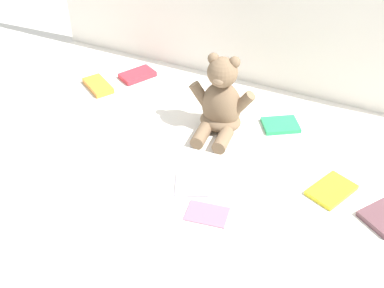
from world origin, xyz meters
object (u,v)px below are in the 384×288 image
(book_case_0, at_px, (98,86))
(book_case_2, at_px, (137,75))
(book_case_7, at_px, (192,184))
(book_case_6, at_px, (281,125))
(teddy_bear, at_px, (221,104))
(book_case_3, at_px, (207,213))
(book_case_4, at_px, (332,190))

(book_case_0, distance_m, book_case_2, 0.16)
(book_case_7, bearing_deg, book_case_6, -133.72)
(book_case_2, height_order, book_case_7, book_case_2)
(book_case_2, relative_size, book_case_6, 1.10)
(teddy_bear, xyz_separation_m, book_case_7, (0.03, -0.28, -0.09))
(teddy_bear, bearing_deg, book_case_6, 23.02)
(book_case_3, relative_size, book_case_7, 1.13)
(teddy_bear, relative_size, book_case_2, 2.06)
(book_case_6, xyz_separation_m, book_case_7, (-0.14, -0.37, -0.00))
(book_case_2, height_order, book_case_6, book_case_2)
(teddy_bear, xyz_separation_m, book_case_3, (0.12, -0.36, -0.09))
(book_case_6, distance_m, book_case_7, 0.40)
(book_case_4, distance_m, book_case_7, 0.38)
(teddy_bear, height_order, book_case_0, teddy_bear)
(book_case_7, bearing_deg, book_case_4, 178.12)
(book_case_3, xyz_separation_m, book_case_7, (-0.08, 0.09, 0.00))
(teddy_bear, distance_m, book_case_0, 0.50)
(book_case_0, bearing_deg, book_case_6, 126.67)
(book_case_7, bearing_deg, book_case_2, -68.67)
(book_case_0, distance_m, book_case_7, 0.62)
(teddy_bear, distance_m, book_case_4, 0.43)
(book_case_6, bearing_deg, book_case_4, -169.50)
(teddy_bear, xyz_separation_m, book_case_0, (-0.50, 0.04, -0.09))
(book_case_2, relative_size, book_case_4, 0.96)
(book_case_0, relative_size, book_case_4, 1.00)
(book_case_3, xyz_separation_m, book_case_6, (0.06, 0.46, 0.00))
(book_case_2, bearing_deg, book_case_4, 7.11)
(book_case_6, bearing_deg, teddy_bear, 85.87)
(teddy_bear, bearing_deg, book_case_7, -88.35)
(book_case_3, bearing_deg, book_case_0, -132.87)
(teddy_bear, distance_m, book_case_3, 0.39)
(book_case_2, bearing_deg, book_case_0, -97.00)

